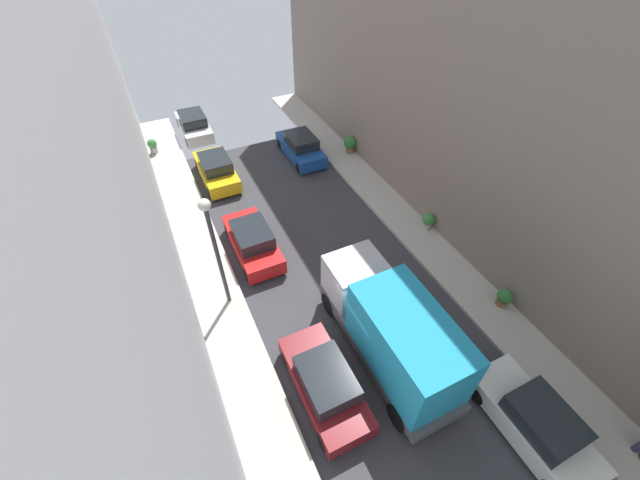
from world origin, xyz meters
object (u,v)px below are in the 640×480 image
parked_car_left_4 (216,170)px  delivery_truck (392,330)px  parked_car_right_3 (301,147)px  potted_plant_5 (350,144)px  potted_plant_1 (153,145)px  lamp_post (214,240)px  parked_car_left_5 (194,125)px  parked_car_right_2 (536,423)px  potted_plant_3 (429,220)px  potted_plant_0 (504,297)px  parked_car_left_3 (253,241)px  parked_car_left_2 (325,383)px

parked_car_left_4 → delivery_truck: size_ratio=0.64×
parked_car_right_3 → delivery_truck: 14.47m
delivery_truck → potted_plant_5: (5.67, 13.21, -1.07)m
potted_plant_1 → lamp_post: size_ratio=0.18×
parked_car_left_5 → potted_plant_5: 10.76m
potted_plant_5 → parked_car_right_2: bearing=-99.6°
parked_car_left_4 → potted_plant_3: parked_car_left_4 is taller
parked_car_left_4 → potted_plant_0: (8.28, -14.11, -0.12)m
potted_plant_5 → parked_car_left_5: bearing=141.1°
parked_car_left_3 → parked_car_left_2: bearing=-90.0°
lamp_post → potted_plant_3: bearing=0.8°
parked_car_left_3 → potted_plant_1: parked_car_left_3 is taller
potted_plant_0 → potted_plant_3: size_ratio=1.02×
parked_car_left_4 → potted_plant_1: 5.36m
parked_car_left_2 → parked_car_right_3: size_ratio=1.00×
lamp_post → potted_plant_5: bearing=38.6°
parked_car_left_2 → parked_car_right_2: bearing=-36.7°
parked_car_left_3 → lamp_post: bearing=-128.3°
potted_plant_1 → lamp_post: lamp_post is taller
parked_car_left_3 → delivery_truck: delivery_truck is taller
potted_plant_1 → potted_plant_0: bearing=-58.9°
delivery_truck → potted_plant_5: size_ratio=6.46×
parked_car_right_3 → potted_plant_3: 9.52m
potted_plant_3 → lamp_post: size_ratio=0.16×
potted_plant_1 → potted_plant_5: 12.48m
parked_car_right_2 → potted_plant_1: bearing=110.1°
parked_car_left_3 → parked_car_left_4: bearing=90.0°
parked_car_left_4 → delivery_truck: (2.70, -14.01, 1.07)m
parked_car_left_4 → delivery_truck: delivery_truck is taller
parked_car_right_2 → lamp_post: 12.20m
parked_car_left_3 → delivery_truck: 7.95m
parked_car_left_3 → potted_plant_3: bearing=-15.0°
parked_car_right_3 → potted_plant_0: size_ratio=4.99×
delivery_truck → potted_plant_3: bearing=41.9°
potted_plant_1 → potted_plant_5: (11.30, -5.29, 0.04)m
parked_car_left_2 → parked_car_left_4: bearing=90.0°
delivery_truck → lamp_post: (-4.60, 5.00, 1.89)m
lamp_post → parked_car_left_2: bearing=-70.2°
parked_car_left_2 → parked_car_left_3: bearing=90.0°
parked_car_left_2 → parked_car_left_3: same height
potted_plant_0 → delivery_truck: bearing=178.9°
parked_car_left_4 → delivery_truck: bearing=-79.1°
parked_car_left_5 → potted_plant_1: parked_car_left_5 is taller
parked_car_left_4 → potted_plant_1: size_ratio=4.43×
potted_plant_0 → potted_plant_1: bearing=121.1°
potted_plant_0 → potted_plant_3: (0.14, 5.24, 0.01)m
parked_car_left_4 → parked_car_right_2: bearing=-73.6°
parked_car_right_3 → lamp_post: 12.09m
parked_car_left_5 → parked_car_right_3: bearing=-47.0°
parked_car_left_2 → parked_car_left_5: 20.24m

